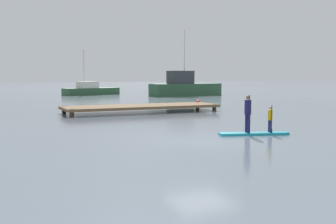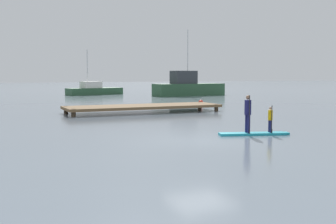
# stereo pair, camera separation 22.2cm
# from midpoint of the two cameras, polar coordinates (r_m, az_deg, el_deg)

# --- Properties ---
(ground_plane) EXTENTS (240.00, 240.00, 0.00)m
(ground_plane) POSITION_cam_midpoint_polar(r_m,az_deg,el_deg) (16.74, 4.11, -3.80)
(ground_plane) COLOR slate
(paddleboard_near) EXTENTS (3.03, 1.35, 0.10)m
(paddleboard_near) POSITION_cam_midpoint_polar(r_m,az_deg,el_deg) (18.55, 11.10, -2.86)
(paddleboard_near) COLOR #1E9EB2
(paddleboard_near) RESTS_ON ground
(paddler_adult) EXTENTS (0.35, 0.49, 1.60)m
(paddler_adult) POSITION_cam_midpoint_polar(r_m,az_deg,el_deg) (18.34, 10.31, 0.11)
(paddler_adult) COLOR #19194C
(paddler_adult) RESTS_ON paddleboard_near
(paddler_child_solo) EXTENTS (0.24, 0.38, 1.17)m
(paddler_child_solo) POSITION_cam_midpoint_polar(r_m,az_deg,el_deg) (18.70, 13.21, -0.78)
(paddler_child_solo) COLOR #19194C
(paddler_child_solo) RESTS_ON paddleboard_near
(fishing_boat_green_midground) EXTENTS (8.96, 3.17, 7.83)m
(fishing_boat_green_midground) POSITION_cam_midpoint_polar(r_m,az_deg,el_deg) (51.03, 2.12, 3.36)
(fishing_boat_green_midground) COLOR #2D5638
(fishing_boat_green_midground) RESTS_ON ground
(motor_boat_small_navy) EXTENTS (7.36, 3.67, 5.59)m
(motor_boat_small_navy) POSITION_cam_midpoint_polar(r_m,az_deg,el_deg) (54.17, -10.46, 2.93)
(motor_boat_small_navy) COLOR #2D5638
(motor_boat_small_navy) RESTS_ON ground
(floating_dock) EXTENTS (10.60, 3.08, 0.47)m
(floating_dock) POSITION_cam_midpoint_polar(r_m,az_deg,el_deg) (28.98, -3.78, 0.72)
(floating_dock) COLOR brown
(floating_dock) RESTS_ON ground
(mooring_buoy_near) EXTENTS (0.39, 0.39, 0.39)m
(mooring_buoy_near) POSITION_cam_midpoint_polar(r_m,az_deg,el_deg) (36.47, 3.92, 1.33)
(mooring_buoy_near) COLOR red
(mooring_buoy_near) RESTS_ON ground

